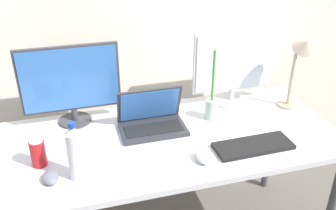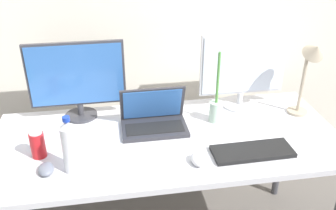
% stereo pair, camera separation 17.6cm
% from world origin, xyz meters
% --- Properties ---
extents(work_desk, '(1.71, 0.75, 0.74)m').
position_xyz_m(work_desk, '(0.00, 0.00, 0.68)').
color(work_desk, '#424247').
rests_on(work_desk, ground).
extents(monitor_left, '(0.50, 0.17, 0.42)m').
position_xyz_m(monitor_left, '(-0.43, 0.28, 0.97)').
color(monitor_left, '#38383D').
rests_on(monitor_left, work_desk).
extents(monitor_center, '(0.48, 0.20, 0.42)m').
position_xyz_m(monitor_center, '(0.46, 0.27, 0.96)').
color(monitor_center, silver).
rests_on(monitor_center, work_desk).
extents(laptop_silver, '(0.33, 0.21, 0.22)m').
position_xyz_m(laptop_silver, '(-0.06, 0.10, 0.79)').
color(laptop_silver, '#2D2D33').
rests_on(laptop_silver, work_desk).
extents(keyboard_main, '(0.38, 0.15, 0.02)m').
position_xyz_m(keyboard_main, '(0.36, -0.20, 0.75)').
color(keyboard_main, black).
rests_on(keyboard_main, work_desk).
extents(mouse_by_keyboard, '(0.07, 0.10, 0.04)m').
position_xyz_m(mouse_by_keyboard, '(0.09, -0.23, 0.76)').
color(mouse_by_keyboard, silver).
rests_on(mouse_by_keyboard, work_desk).
extents(mouse_by_laptop, '(0.08, 0.11, 0.03)m').
position_xyz_m(mouse_by_laptop, '(-0.56, -0.19, 0.76)').
color(mouse_by_laptop, slate).
rests_on(mouse_by_laptop, work_desk).
extents(water_bottle, '(0.07, 0.07, 0.27)m').
position_xyz_m(water_bottle, '(-0.45, -0.19, 0.86)').
color(water_bottle, silver).
rests_on(water_bottle, work_desk).
extents(soda_can_by_laptop, '(0.07, 0.07, 0.13)m').
position_xyz_m(soda_can_by_laptop, '(-0.60, -0.06, 0.80)').
color(soda_can_by_laptop, red).
rests_on(soda_can_by_laptop, work_desk).
extents(bamboo_vase, '(0.07, 0.07, 0.39)m').
position_xyz_m(bamboo_vase, '(0.27, 0.12, 0.81)').
color(bamboo_vase, '#B2D1B7').
rests_on(bamboo_vase, work_desk).
extents(desk_lamp, '(0.11, 0.18, 0.44)m').
position_xyz_m(desk_lamp, '(0.75, 0.09, 1.04)').
color(desk_lamp, tan).
rests_on(desk_lamp, work_desk).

